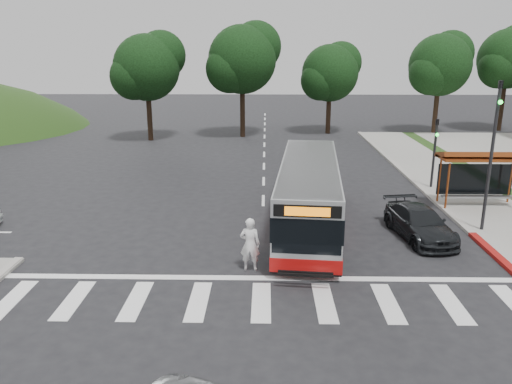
{
  "coord_description": "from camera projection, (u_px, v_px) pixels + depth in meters",
  "views": [
    {
      "loc": [
        0.11,
        -19.23,
        7.72
      ],
      "look_at": [
        -0.31,
        2.05,
        1.6
      ],
      "focal_mm": 35.0,
      "sensor_mm": 36.0,
      "label": 1
    }
  ],
  "objects": [
    {
      "name": "tree_north_c",
      "position": [
        148.0,
        66.0,
        42.19
      ],
      "size": [
        6.16,
        5.74,
        9.3
      ],
      "color": "black",
      "rests_on": "ground"
    },
    {
      "name": "crosswalk_ladder",
      "position": [
        261.0,
        302.0,
        15.81
      ],
      "size": [
        18.0,
        2.6,
        0.01
      ],
      "primitive_type": "cube",
      "color": "silver",
      "rests_on": "ground"
    },
    {
      "name": "traffic_signal_ne_short",
      "position": [
        435.0,
        146.0,
        27.91
      ],
      "size": [
        0.18,
        0.37,
        4.0
      ],
      "color": "black",
      "rests_on": "ground"
    },
    {
      "name": "tree_ne_b",
      "position": [
        509.0,
        58.0,
        47.15
      ],
      "size": [
        6.16,
        5.74,
        10.02
      ],
      "color": "black",
      "rests_on": "ground"
    },
    {
      "name": "tree_north_b",
      "position": [
        331.0,
        72.0,
        45.9
      ],
      "size": [
        5.72,
        5.33,
        8.43
      ],
      "color": "black",
      "rests_on": "ground"
    },
    {
      "name": "ground",
      "position": [
        262.0,
        243.0,
        20.61
      ],
      "size": [
        140.0,
        140.0,
        0.0
      ],
      "primitive_type": "plane",
      "color": "black",
      "rests_on": "ground"
    },
    {
      "name": "curb_east_red",
      "position": [
        504.0,
        263.0,
        18.5
      ],
      "size": [
        0.32,
        6.0,
        0.15
      ],
      "primitive_type": "cube",
      "color": "maroon",
      "rests_on": "ground"
    },
    {
      "name": "curb_east",
      "position": [
        423.0,
        190.0,
        28.11
      ],
      "size": [
        0.3,
        40.0,
        0.15
      ],
      "primitive_type": "cube",
      "color": "#9E9991",
      "rests_on": "ground"
    },
    {
      "name": "bus_shelter",
      "position": [
        481.0,
        162.0,
        24.66
      ],
      "size": [
        4.2,
        1.6,
        2.86
      ],
      "color": "brown",
      "rests_on": "sidewalk_east"
    },
    {
      "name": "pedestrian",
      "position": [
        250.0,
        244.0,
        17.84
      ],
      "size": [
        0.76,
        0.53,
        1.98
      ],
      "primitive_type": "imported",
      "rotation": [
        0.0,
        0.0,
        3.06
      ],
      "color": "white",
      "rests_on": "ground"
    },
    {
      "name": "tree_north_a",
      "position": [
        243.0,
        58.0,
        43.79
      ],
      "size": [
        6.6,
        6.15,
        10.17
      ],
      "color": "black",
      "rests_on": "ground"
    },
    {
      "name": "transit_bus",
      "position": [
        309.0,
        195.0,
        22.15
      ],
      "size": [
        3.51,
        11.5,
        2.92
      ],
      "primitive_type": null,
      "rotation": [
        0.0,
        0.0,
        -0.09
      ],
      "color": "#ACAEB1",
      "rests_on": "ground"
    },
    {
      "name": "traffic_signal_ne_tall",
      "position": [
        493.0,
        145.0,
        20.8
      ],
      "size": [
        0.18,
        0.37,
        6.5
      ],
      "color": "black",
      "rests_on": "ground"
    },
    {
      "name": "sidewalk_east",
      "position": [
        459.0,
        190.0,
        28.08
      ],
      "size": [
        4.0,
        40.0,
        0.12
      ],
      "primitive_type": "cube",
      "color": "gray",
      "rests_on": "ground"
    },
    {
      "name": "tree_ne_a",
      "position": [
        441.0,
        64.0,
        45.51
      ],
      "size": [
        6.16,
        5.74,
        9.3
      ],
      "color": "black",
      "rests_on": "parking_lot"
    },
    {
      "name": "dark_sedan",
      "position": [
        419.0,
        223.0,
        21.05
      ],
      "size": [
        2.51,
        4.72,
        1.3
      ],
      "primitive_type": "imported",
      "rotation": [
        0.0,
        0.0,
        0.16
      ],
      "color": "black",
      "rests_on": "ground"
    }
  ]
}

